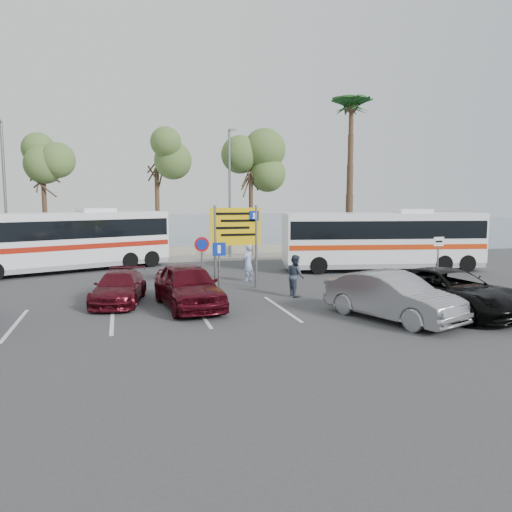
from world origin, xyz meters
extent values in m
plane|color=#353537|center=(0.00, 0.00, 0.00)|extent=(120.00, 120.00, 0.00)
cube|color=gray|center=(0.00, 14.00, 0.07)|extent=(44.00, 2.40, 0.15)
cube|color=gray|center=(0.00, 16.00, 0.30)|extent=(48.00, 0.80, 0.60)
plane|color=#3F5365|center=(0.00, 60.00, 0.01)|extent=(140.00, 140.00, 0.00)
cylinder|color=#382619|center=(-8.00, 14.00, 2.67)|extent=(0.28, 0.28, 5.04)
cylinder|color=#382619|center=(-1.50, 14.00, 2.95)|extent=(0.28, 0.28, 5.60)
cylinder|color=#382619|center=(4.50, 14.00, 2.74)|extent=(0.28, 0.28, 5.18)
cylinder|color=#382619|center=(11.50, 14.00, 5.15)|extent=(0.48, 0.48, 10.00)
cylinder|color=slate|center=(-10.00, 13.60, 4.15)|extent=(0.16, 0.16, 8.00)
cylinder|color=slate|center=(3.00, 13.60, 4.15)|extent=(0.16, 0.16, 8.00)
cylinder|color=slate|center=(3.00, 13.15, 8.10)|extent=(0.12, 0.90, 0.12)
cube|color=slate|center=(3.00, 12.65, 8.05)|extent=(0.45, 0.25, 0.12)
cylinder|color=slate|center=(0.10, 3.20, 1.80)|extent=(0.12, 0.12, 3.60)
cylinder|color=slate|center=(1.90, 3.20, 1.80)|extent=(0.12, 0.12, 3.60)
cube|color=yellow|center=(1.00, 3.20, 2.70)|extent=(2.20, 0.06, 1.60)
cube|color=#0C2699|center=(1.80, 3.16, 3.15)|extent=(0.42, 0.01, 0.42)
cylinder|color=slate|center=(-0.60, 2.40, 1.10)|extent=(0.07, 0.07, 2.20)
cylinder|color=#B20C0C|center=(-0.60, 2.37, 2.05)|extent=(0.60, 0.03, 0.60)
cylinder|color=slate|center=(-0.20, 0.80, 1.10)|extent=(0.07, 0.07, 2.20)
cube|color=#0C2699|center=(-0.20, 0.78, 2.00)|extent=(0.50, 0.03, 0.50)
cylinder|color=slate|center=(9.80, 1.50, 1.10)|extent=(0.07, 0.07, 2.20)
cube|color=white|center=(9.80, 1.48, 2.00)|extent=(0.50, 0.03, 0.40)
cube|color=white|center=(-6.50, 10.50, 1.82)|extent=(10.85, 6.24, 2.65)
cube|color=black|center=(-6.50, 10.50, 2.29)|extent=(10.66, 6.19, 0.94)
cube|color=#97180B|center=(-6.50, 10.50, 1.39)|extent=(10.76, 6.22, 0.27)
cube|color=gray|center=(-6.50, 10.50, 0.49)|extent=(10.74, 6.17, 0.49)
cube|color=white|center=(-6.50, 10.50, 3.25)|extent=(2.21, 2.02, 0.22)
cube|color=white|center=(9.88, 6.50, 1.80)|extent=(10.89, 4.05, 2.62)
cube|color=black|center=(9.88, 6.50, 2.27)|extent=(10.69, 4.05, 0.93)
cube|color=#BD2F0B|center=(9.88, 6.50, 1.38)|extent=(10.79, 4.06, 0.27)
cube|color=gray|center=(9.88, 6.50, 0.49)|extent=(10.78, 4.01, 0.49)
cube|color=white|center=(9.88, 6.50, 3.22)|extent=(1.99, 1.70, 0.21)
imported|color=#510D18|center=(-3.87, 1.50, 0.59)|extent=(2.36, 4.29, 1.18)
imported|color=#4E0B15|center=(-1.47, 0.07, 0.79)|extent=(2.40, 4.83, 1.58)
imported|color=black|center=(7.01, -3.15, 0.75)|extent=(3.67, 5.83, 1.50)
imported|color=gray|center=(4.61, -3.50, 0.77)|extent=(3.21, 4.93, 1.54)
imported|color=#98B0DD|center=(2.00, 5.00, 0.88)|extent=(0.76, 0.73, 1.75)
imported|color=#363F52|center=(2.93, 1.00, 0.84)|extent=(0.66, 0.84, 1.67)
camera|label=1|loc=(-3.75, -17.54, 3.91)|focal=35.00mm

